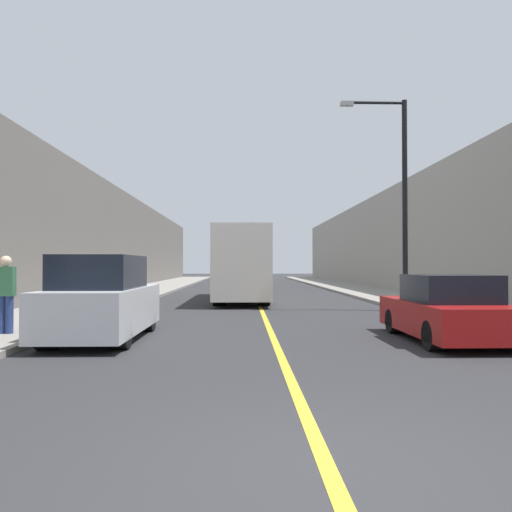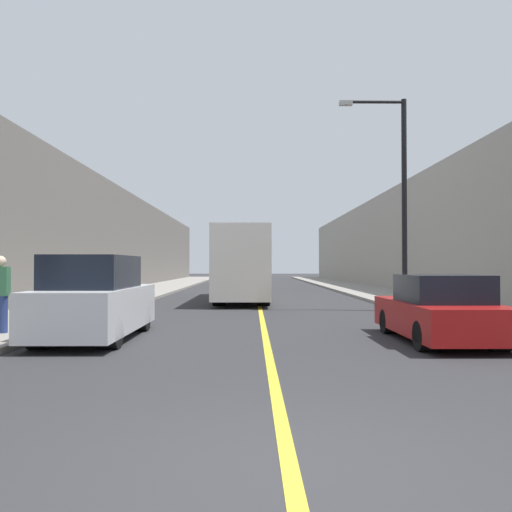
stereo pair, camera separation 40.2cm
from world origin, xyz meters
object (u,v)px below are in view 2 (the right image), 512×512
(car_right_near, at_px, (440,312))
(pedestrian, at_px, (0,293))
(street_lamp_right, at_px, (399,189))
(parked_suv_left, at_px, (95,301))
(bus, at_px, (243,264))

(car_right_near, distance_m, pedestrian, 10.28)
(street_lamp_right, distance_m, pedestrian, 14.06)
(parked_suv_left, height_order, street_lamp_right, street_lamp_right)
(car_right_near, xyz_separation_m, street_lamp_right, (1.34, 7.63, 3.98))
(street_lamp_right, bearing_deg, bus, 136.50)
(bus, distance_m, street_lamp_right, 8.85)
(bus, xyz_separation_m, street_lamp_right, (6.08, -5.77, 2.84))
(bus, xyz_separation_m, car_right_near, (4.73, -13.40, -1.14))
(parked_suv_left, distance_m, pedestrian, 2.30)
(car_right_near, height_order, pedestrian, pedestrian)
(street_lamp_right, height_order, pedestrian, street_lamp_right)
(bus, height_order, street_lamp_right, street_lamp_right)
(bus, distance_m, pedestrian, 14.01)
(bus, height_order, pedestrian, bus)
(parked_suv_left, bearing_deg, street_lamp_right, 37.74)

